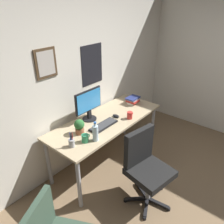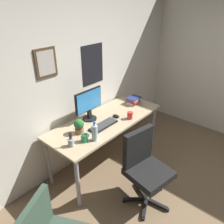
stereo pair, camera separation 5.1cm
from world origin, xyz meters
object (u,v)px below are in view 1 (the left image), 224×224
at_px(coffee_mug_near, 130,115).
at_px(pen_cup, 72,143).
at_px(coffee_mug_far, 85,138).
at_px(book_stack_left, 133,100).
at_px(computer_mouse, 116,116).
at_px(keyboard, 104,125).
at_px(office_chair, 145,165).
at_px(potted_plant, 79,126).
at_px(monitor, 89,104).
at_px(water_bottle, 95,133).

bearing_deg(coffee_mug_near, pen_cup, 172.45).
distance_m(coffee_mug_near, pen_cup, 0.97).
xyz_separation_m(coffee_mug_far, book_stack_left, (1.24, 0.18, 0.01)).
bearing_deg(computer_mouse, book_stack_left, 8.97).
distance_m(keyboard, coffee_mug_near, 0.42).
bearing_deg(book_stack_left, computer_mouse, -171.03).
relative_size(office_chair, coffee_mug_near, 8.19).
relative_size(office_chair, computer_mouse, 8.64).
height_order(coffee_mug_near, pen_cup, pen_cup).
xyz_separation_m(coffee_mug_near, potted_plant, (-0.71, 0.26, 0.05)).
bearing_deg(office_chair, potted_plant, 107.44).
bearing_deg(potted_plant, monitor, 26.21).
distance_m(office_chair, monitor, 1.10).
distance_m(office_chair, water_bottle, 0.70).
xyz_separation_m(keyboard, water_bottle, (-0.30, -0.14, 0.09)).
relative_size(potted_plant, book_stack_left, 0.89).
relative_size(office_chair, book_stack_left, 4.33).
height_order(pen_cup, book_stack_left, pen_cup).
distance_m(coffee_mug_far, pen_cup, 0.17).
distance_m(computer_mouse, potted_plant, 0.63).
distance_m(potted_plant, pen_cup, 0.29).
bearing_deg(pen_cup, potted_plant, 28.48).
height_order(monitor, keyboard, monitor).
xyz_separation_m(pen_cup, book_stack_left, (1.41, 0.13, 0.00)).
bearing_deg(pen_cup, office_chair, -53.71).
bearing_deg(water_bottle, computer_mouse, 15.86).
bearing_deg(coffee_mug_far, potted_plant, 65.85).
distance_m(keyboard, pen_cup, 0.57).
distance_m(water_bottle, coffee_mug_near, 0.70).
relative_size(monitor, potted_plant, 2.36).
xyz_separation_m(keyboard, coffee_mug_far, (-0.40, -0.07, 0.04)).
height_order(coffee_mug_far, book_stack_left, book_stack_left).
height_order(water_bottle, potted_plant, water_bottle).
bearing_deg(book_stack_left, potted_plant, 179.89).
distance_m(keyboard, computer_mouse, 0.30).
xyz_separation_m(coffee_mug_near, book_stack_left, (0.44, 0.26, 0.00)).
bearing_deg(potted_plant, office_chair, -72.56).
bearing_deg(office_chair, water_bottle, 113.27).
height_order(monitor, coffee_mug_near, monitor).
bearing_deg(monitor, water_bottle, -127.11).
relative_size(monitor, keyboard, 1.07).
height_order(coffee_mug_near, book_stack_left, coffee_mug_near).
distance_m(monitor, pen_cup, 0.68).
relative_size(monitor, coffee_mug_near, 3.96).
bearing_deg(pen_cup, book_stack_left, 5.37).
distance_m(keyboard, coffee_mug_far, 0.41).
height_order(keyboard, water_bottle, water_bottle).
height_order(potted_plant, pen_cup, pen_cup).
relative_size(computer_mouse, potted_plant, 0.56).
bearing_deg(office_chair, computer_mouse, 63.89).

